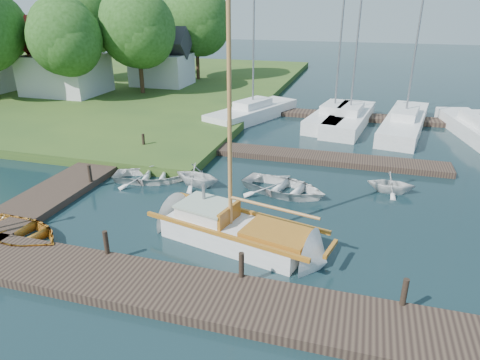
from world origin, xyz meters
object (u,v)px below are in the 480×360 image
(marina_boat_1, at_px, (334,115))
(marina_boat_2, at_px, (350,117))
(tree_7, at_px, (196,19))
(mooring_post_4, at_px, (90,173))
(marina_boat_0, at_px, (253,111))
(marina_boat_4, at_px, (478,128))
(tender_a, at_px, (151,174))
(tender_d, at_px, (392,181))
(mooring_post_3, at_px, (404,292))
(house_a, at_px, (64,64))
(dinghy, at_px, (19,231))
(mooring_post_2, at_px, (241,265))
(tender_b, at_px, (197,174))
(tender_c, at_px, (284,185))
(tree_4, at_px, (82,18))
(mooring_post_5, at_px, (143,141))
(tree_2, at_px, (65,37))
(marina_boat_3, at_px, (405,121))
(tree_3, at_px, (137,28))
(sailboat, at_px, (240,234))
(house_c, at_px, (162,62))
(mooring_post_1, at_px, (106,242))

(marina_boat_1, bearing_deg, marina_boat_2, -95.35)
(tree_7, bearing_deg, mooring_post_4, -79.14)
(marina_boat_0, bearing_deg, marina_boat_4, -68.28)
(tender_a, height_order, tree_7, tree_7)
(tender_d, relative_size, marina_boat_1, 0.19)
(mooring_post_3, relative_size, house_a, 0.13)
(dinghy, height_order, tender_d, tender_d)
(mooring_post_3, distance_m, marina_boat_2, 19.16)
(mooring_post_2, height_order, marina_boat_0, marina_boat_0)
(tender_b, xyz_separation_m, marina_boat_0, (-0.60, 12.27, -0.02))
(tender_c, relative_size, tender_d, 1.91)
(tender_d, relative_size, tree_4, 0.21)
(tender_c, distance_m, tree_4, 31.54)
(mooring_post_5, height_order, marina_boat_4, marina_boat_4)
(marina_boat_4, bearing_deg, house_a, 73.56)
(mooring_post_5, height_order, tree_2, tree_2)
(mooring_post_3, bearing_deg, mooring_post_4, 158.96)
(dinghy, xyz_separation_m, tender_a, (1.94, 6.20, -0.02))
(tender_a, height_order, marina_boat_2, marina_boat_2)
(marina_boat_3, height_order, tree_3, marina_boat_3)
(tender_a, height_order, tree_2, tree_2)
(tender_d, xyz_separation_m, marina_boat_0, (-9.06, 10.58, 0.04))
(mooring_post_2, relative_size, tree_4, 0.08)
(marina_boat_4, bearing_deg, sailboat, 135.02)
(dinghy, xyz_separation_m, tender_c, (8.20, 6.55, 0.01))
(marina_boat_4, bearing_deg, marina_boat_3, 70.91)
(marina_boat_3, relative_size, tree_2, 1.58)
(tender_c, relative_size, tree_4, 0.39)
(marina_boat_2, bearing_deg, house_c, 73.55)
(dinghy, bearing_deg, mooring_post_1, -80.82)
(mooring_post_5, bearing_deg, marina_boat_2, 40.32)
(mooring_post_1, bearing_deg, mooring_post_5, 111.80)
(tree_3, bearing_deg, house_a, -161.15)
(tender_b, distance_m, tree_3, 20.78)
(tender_a, height_order, house_c, house_c)
(marina_boat_2, distance_m, tree_2, 22.12)
(mooring_post_4, distance_m, mooring_post_5, 5.00)
(marina_boat_4, xyz_separation_m, tree_7, (-23.35, 12.59, 5.64))
(tender_a, bearing_deg, tree_2, 33.48)
(mooring_post_5, bearing_deg, mooring_post_2, -49.64)
(sailboat, xyz_separation_m, marina_boat_0, (-3.86, 16.54, 0.22))
(mooring_post_4, height_order, marina_boat_1, marina_boat_1)
(marina_boat_0, height_order, tree_3, marina_boat_0)
(tender_d, distance_m, marina_boat_3, 10.81)
(tender_c, height_order, marina_boat_4, marina_boat_4)
(marina_boat_4, distance_m, house_c, 26.82)
(mooring_post_1, relative_size, mooring_post_2, 1.00)
(marina_boat_1, relative_size, tree_7, 1.10)
(sailboat, height_order, tree_4, tree_4)
(mooring_post_1, distance_m, tree_7, 32.79)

